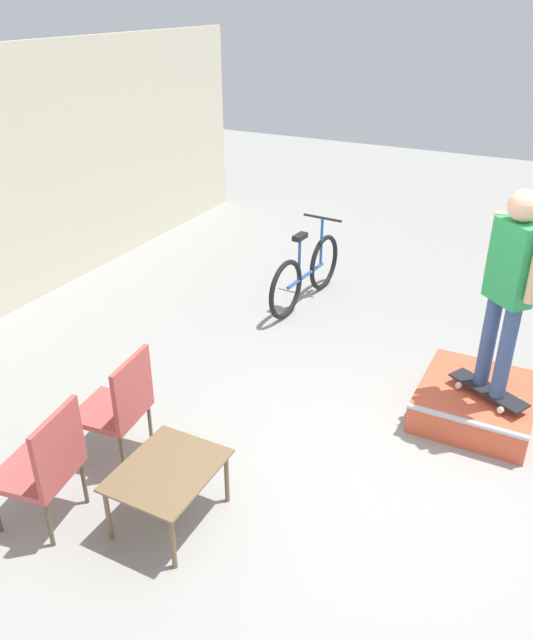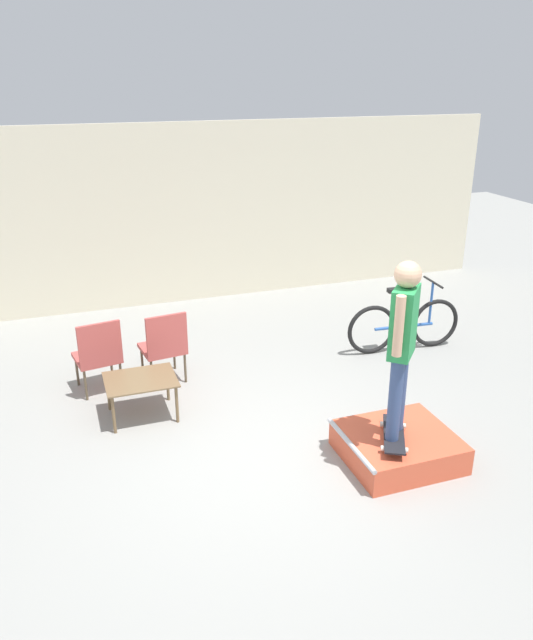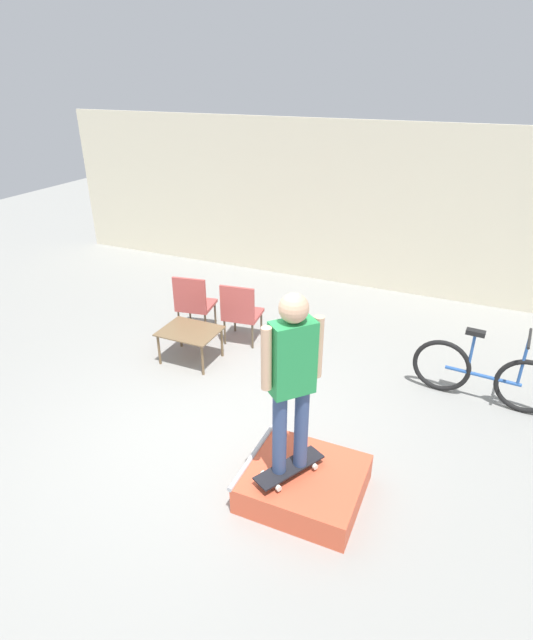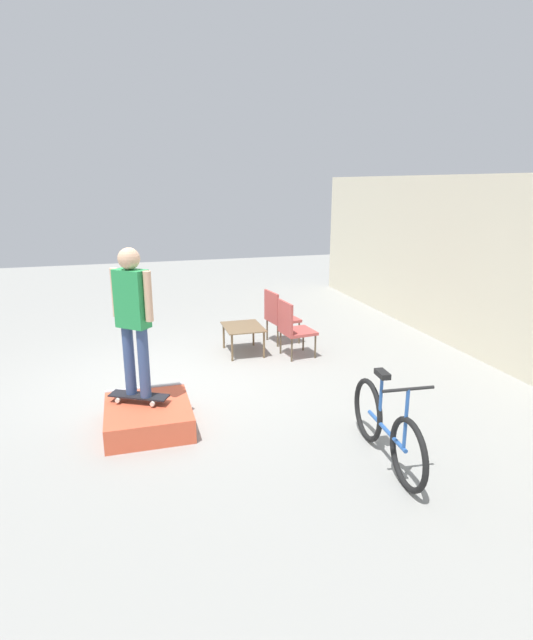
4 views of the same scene
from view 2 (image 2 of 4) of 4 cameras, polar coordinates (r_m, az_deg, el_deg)
ground_plane at (r=6.66m, az=-0.25°, el=-12.38°), size 24.00×24.00×0.00m
house_wall_back at (r=10.59m, az=-9.25°, el=9.33°), size 12.00×0.06×3.00m
skate_ramp_box at (r=6.69m, az=11.91°, el=-11.25°), size 1.13×1.00×0.31m
skateboard_on_ramp at (r=6.45m, az=11.56°, el=-10.18°), size 0.52×0.73×0.07m
person_skater at (r=5.96m, az=12.33°, el=-1.42°), size 0.41×0.45×1.78m
coffee_table at (r=7.30m, az=-11.43°, el=-5.70°), size 0.80×0.65×0.48m
patio_chair_left at (r=7.91m, az=-15.13°, el=-2.93°), size 0.60×0.60×0.97m
patio_chair_right at (r=7.99m, az=-9.33°, el=-2.18°), size 0.58×0.58×0.97m
bicycle at (r=9.07m, az=12.47°, el=-0.44°), size 1.71×0.52×1.01m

